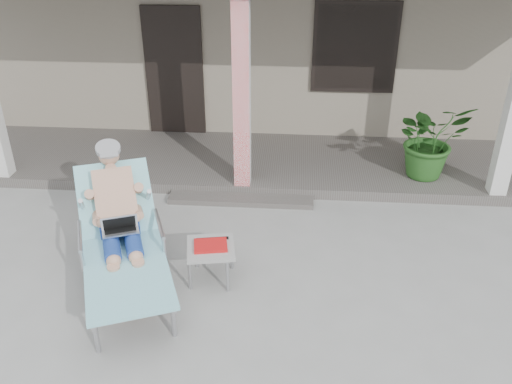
{
  "coord_description": "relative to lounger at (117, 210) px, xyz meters",
  "views": [
    {
      "loc": [
        0.72,
        -4.64,
        3.71
      ],
      "look_at": [
        0.31,
        0.6,
        0.85
      ],
      "focal_mm": 38.0,
      "sensor_mm": 36.0,
      "label": 1
    }
  ],
  "objects": [
    {
      "name": "porch_deck",
      "position": [
        1.09,
        2.93,
        -0.79
      ],
      "size": [
        10.0,
        2.0,
        0.15
      ],
      "primitive_type": "cube",
      "color": "#605B56",
      "rests_on": "ground"
    },
    {
      "name": "lounger",
      "position": [
        0.0,
        0.0,
        0.0
      ],
      "size": [
        1.53,
        2.24,
        1.41
      ],
      "rotation": [
        0.0,
        0.0,
        0.38
      ],
      "color": "#B7B7BC",
      "rests_on": "ground"
    },
    {
      "name": "house",
      "position": [
        1.09,
        6.42,
        0.8
      ],
      "size": [
        10.4,
        5.4,
        3.3
      ],
      "color": "gray",
      "rests_on": "ground"
    },
    {
      "name": "side_table",
      "position": [
        0.95,
        0.05,
        -0.49
      ],
      "size": [
        0.59,
        0.59,
        0.45
      ],
      "rotation": [
        0.0,
        0.0,
        0.18
      ],
      "color": "#A0A19C",
      "rests_on": "ground"
    },
    {
      "name": "ground",
      "position": [
        1.09,
        -0.07,
        -0.87
      ],
      "size": [
        60.0,
        60.0,
        0.0
      ],
      "primitive_type": "plane",
      "color": "#9E9E99",
      "rests_on": "ground"
    },
    {
      "name": "potted_palm",
      "position": [
        3.72,
        2.54,
        -0.16
      ],
      "size": [
        1.22,
        1.13,
        1.12
      ],
      "primitive_type": "imported",
      "rotation": [
        0.0,
        0.0,
        0.3
      ],
      "color": "#26591E",
      "rests_on": "porch_deck"
    },
    {
      "name": "porch_step",
      "position": [
        1.09,
        1.78,
        -0.83
      ],
      "size": [
        2.0,
        0.3,
        0.07
      ],
      "primitive_type": "cube",
      "color": "#605B56",
      "rests_on": "ground"
    }
  ]
}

